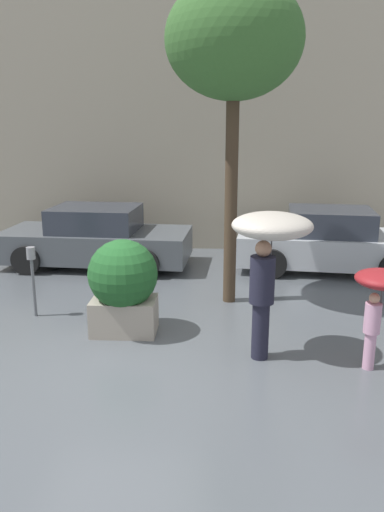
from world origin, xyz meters
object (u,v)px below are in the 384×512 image
(person_adult, at_px, (270,243))
(parked_car_near, at_px, (97,239))
(person_child, at_px, (381,290))
(parked_car_far, at_px, (329,242))
(parking_meter, at_px, (32,267))
(street_tree, at_px, (234,42))
(planter_box, at_px, (123,284))

(person_adult, distance_m, parked_car_near, 5.69)
(person_child, height_order, parked_car_far, parked_car_far)
(person_child, distance_m, parking_meter, 5.36)
(person_adult, height_order, street_tree, street_tree)
(person_adult, bearing_deg, street_tree, 60.37)
(person_adult, xyz_separation_m, parking_meter, (-3.72, 1.30, -0.75))
(planter_box, relative_size, person_child, 1.09)
(planter_box, distance_m, parked_car_far, 5.35)
(person_adult, relative_size, parking_meter, 1.69)
(parked_car_far, distance_m, street_tree, 4.89)
(street_tree, relative_size, parking_meter, 4.53)
(planter_box, bearing_deg, street_tree, 42.72)
(parked_car_far, bearing_deg, person_child, -177.95)
(planter_box, xyz_separation_m, person_adult, (2.10, -0.69, 0.82))
(person_adult, relative_size, street_tree, 0.37)
(planter_box, bearing_deg, parked_car_far, 43.62)
(parked_car_far, bearing_deg, parking_meter, 125.99)
(planter_box, distance_m, parking_meter, 1.73)
(street_tree, height_order, parking_meter, street_tree)
(parked_car_near, height_order, street_tree, street_tree)
(person_adult, bearing_deg, planter_box, 120.55)
(parking_meter, bearing_deg, person_adult, -19.19)
(person_child, relative_size, street_tree, 0.25)
(parked_car_far, bearing_deg, parked_car_near, 95.89)
(parked_car_far, distance_m, parking_meter, 6.30)
(person_adult, distance_m, person_child, 1.52)
(planter_box, relative_size, parked_car_near, 0.34)
(person_adult, xyz_separation_m, person_child, (1.39, -0.31, -0.53))
(parked_car_far, bearing_deg, street_tree, 140.94)
(person_adult, distance_m, street_tree, 3.58)
(street_tree, bearing_deg, planter_box, -137.28)
(parked_car_far, height_order, street_tree, street_tree)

